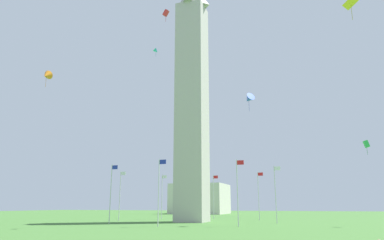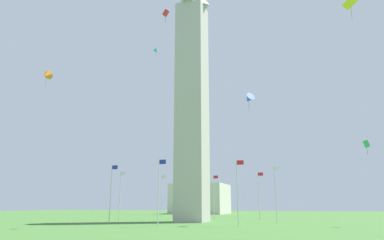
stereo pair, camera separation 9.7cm
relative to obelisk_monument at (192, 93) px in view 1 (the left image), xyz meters
The scene contains 17 objects.
ground_plane 24.06m from the obelisk_monument, ahead, with size 260.00×260.00×0.00m, color #3D6B2D.
obelisk_monument is the anchor object (origin of this frame).
flagpole_n 24.05m from the obelisk_monument, ahead, with size 1.12×0.14×9.42m.
flagpole_ne 24.04m from the obelisk_monument, 44.86° to the left, with size 1.12×0.14×9.42m.
flagpole_e 24.02m from the obelisk_monument, 89.80° to the left, with size 1.12×0.14×9.42m.
flagpole_se 23.99m from the obelisk_monument, 134.86° to the left, with size 1.12×0.14×9.42m.
flagpole_s 23.98m from the obelisk_monument, behind, with size 1.12×0.14×9.42m.
flagpole_sw 23.99m from the obelisk_monument, 134.86° to the right, with size 1.12×0.14×9.42m.
flagpole_w 24.02m from the obelisk_monument, 89.80° to the right, with size 1.12×0.14×9.42m.
flagpole_nw 24.04m from the obelisk_monument, 44.86° to the right, with size 1.12×0.14×9.42m.
kite_yellow_diamond 37.02m from the obelisk_monument, 46.06° to the right, with size 1.69×1.75×2.20m.
kite_blue_delta 14.59m from the obelisk_monument, 29.98° to the right, with size 2.30×2.30×2.97m.
kite_red_box 16.81m from the obelisk_monument, 88.85° to the right, with size 1.08×0.66×2.15m.
kite_cyan_delta 10.45m from the obelisk_monument, 134.50° to the right, with size 1.38×1.32×1.72m.
kite_orange_delta 26.29m from the obelisk_monument, 130.88° to the right, with size 1.59×1.92×2.82m.
kite_green_box 31.57m from the obelisk_monument, ahead, with size 0.91×0.69×2.17m.
distant_building 63.59m from the obelisk_monument, 105.98° to the left, with size 18.00×16.39×10.03m.
Camera 1 is at (20.67, -61.10, 2.92)m, focal length 32.79 mm.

